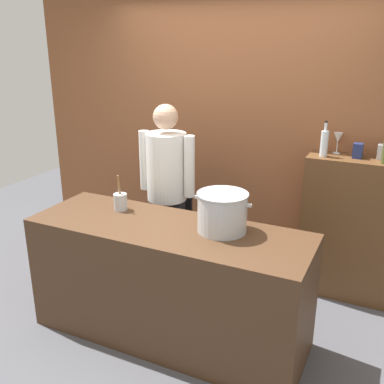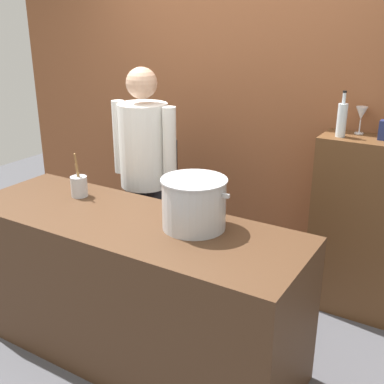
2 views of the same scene
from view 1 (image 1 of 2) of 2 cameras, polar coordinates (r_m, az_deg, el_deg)
ground_plane at (r=3.63m, az=-2.83°, el=-17.58°), size 8.00×8.00×0.00m
brick_back_panel at (r=4.25m, az=5.99°, el=9.94°), size 4.40×0.10×3.00m
prep_counter at (r=3.38m, az=-2.96°, el=-11.45°), size 2.05×0.70×0.90m
bar_cabinet at (r=4.06m, az=19.27°, el=-4.44°), size 0.76×0.32×1.24m
chef at (r=3.86m, az=-3.19°, el=0.90°), size 0.53×0.36×1.66m
stockpot_large at (r=3.06m, az=3.89°, el=-2.59°), size 0.41×0.36×0.28m
utensil_crock at (r=3.50m, az=-9.14°, el=-1.19°), size 0.10×0.10×0.28m
wine_bottle_clear at (r=3.82m, az=16.54°, el=6.03°), size 0.06×0.06×0.29m
wine_glass_tall at (r=3.94m, az=18.14°, el=6.52°), size 0.08×0.08×0.18m
spice_tin_silver at (r=3.90m, az=23.20°, el=4.74°), size 0.08×0.08×0.12m
spice_tin_navy at (r=3.86m, az=20.42°, el=4.96°), size 0.07×0.07×0.12m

